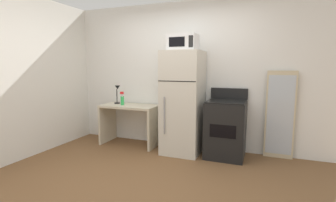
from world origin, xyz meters
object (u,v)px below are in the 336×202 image
at_px(desk_lamp, 117,91).
at_px(leaning_mirror, 280,115).
at_px(spray_bottle, 122,100).
at_px(oven_range, 226,129).
at_px(refrigerator, 183,103).
at_px(desk, 130,117).
at_px(microwave, 183,43).

xyz_separation_m(desk_lamp, leaning_mirror, (2.89, 0.16, -0.29)).
bearing_deg(spray_bottle, oven_range, 0.67).
relative_size(spray_bottle, refrigerator, 0.15).
distance_m(desk_lamp, leaning_mirror, 2.91).
height_order(desk, leaning_mirror, leaning_mirror).
relative_size(desk_lamp, leaning_mirror, 0.25).
relative_size(desk_lamp, oven_range, 0.32).
distance_m(refrigerator, oven_range, 0.82).
bearing_deg(spray_bottle, desk_lamp, 147.09).
bearing_deg(oven_range, spray_bottle, -179.33).
relative_size(desk, microwave, 2.29).
bearing_deg(oven_range, leaning_mirror, 17.60).
bearing_deg(oven_range, desk, 179.28).
bearing_deg(spray_bottle, microwave, -1.47).
xyz_separation_m(oven_range, leaning_mirror, (0.80, 0.26, 0.23)).
distance_m(spray_bottle, refrigerator, 1.19).
relative_size(spray_bottle, leaning_mirror, 0.18).
bearing_deg(microwave, leaning_mirror, 11.45).
distance_m(desk_lamp, refrigerator, 1.38).
xyz_separation_m(microwave, oven_range, (0.72, 0.05, -1.38)).
bearing_deg(microwave, desk_lamp, 173.93).
relative_size(refrigerator, microwave, 3.73).
xyz_separation_m(desk, oven_range, (1.77, -0.02, -0.05)).
relative_size(microwave, oven_range, 0.42).
distance_m(refrigerator, microwave, 0.99).
distance_m(oven_range, leaning_mirror, 0.88).
bearing_deg(desk, leaning_mirror, 5.16).
height_order(refrigerator, leaning_mirror, refrigerator).
bearing_deg(spray_bottle, refrigerator, -0.45).
bearing_deg(desk_lamp, spray_bottle, -32.91).
distance_m(desk, desk_lamp, 0.57).
bearing_deg(desk_lamp, refrigerator, -5.19).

